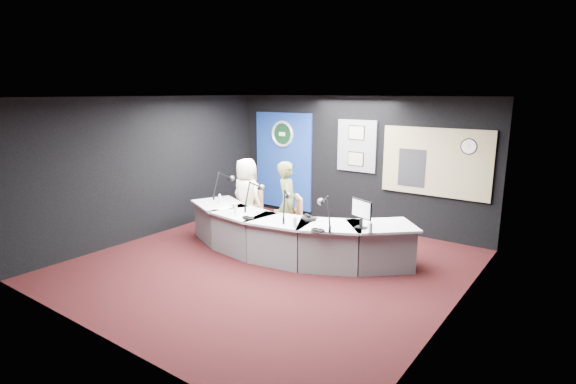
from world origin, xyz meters
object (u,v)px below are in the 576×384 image
Objects in this scene: armchair_right at (288,219)px; person_woman at (288,204)px; person_man at (247,197)px; armchair_left at (247,213)px; broadcast_desk at (287,235)px.

person_woman is (0.00, 0.00, 0.29)m from armchair_right.
armchair_right is at bearing -0.00° from person_woman.
person_man is 0.97× the size of person_woman.
person_man is (0.00, 0.00, 0.33)m from armchair_left.
person_man is (-1.37, 0.51, 0.42)m from broadcast_desk.
armchair_right is 0.64× the size of person_woman.
person_woman reaches higher than armchair_right.
broadcast_desk is 4.88× the size of armchair_left.
broadcast_desk is 2.77× the size of person_woman.
person_man reaches higher than broadcast_desk.
broadcast_desk is 2.85× the size of person_man.
broadcast_desk is 4.33× the size of armchair_right.
armchair_right is at bearing 11.32° from armchair_left.
person_woman reaches higher than broadcast_desk.
broadcast_desk is at bearing 176.91° from person_woman.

